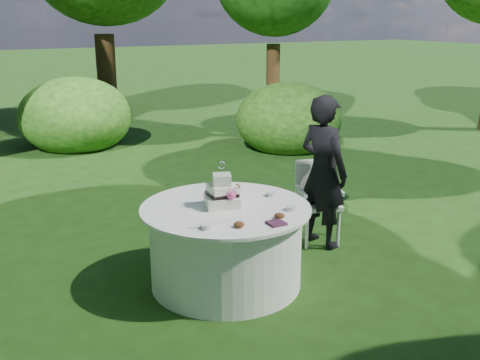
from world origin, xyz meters
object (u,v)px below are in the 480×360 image
(napkins, at_px, (276,223))
(table, at_px, (226,245))
(cake, at_px, (222,194))
(chair, at_px, (317,195))
(guest, at_px, (323,172))

(napkins, distance_m, table, 0.74)
(cake, relative_size, chair, 0.47)
(cake, height_order, chair, cake)
(guest, xyz_separation_m, table, (-1.36, -0.36, -0.44))
(guest, bearing_deg, chair, -26.40)
(chair, bearing_deg, cake, -161.50)
(napkins, relative_size, chair, 0.16)
(guest, bearing_deg, table, 92.39)
(cake, bearing_deg, chair, 18.50)
(napkins, distance_m, guest, 1.53)
(guest, distance_m, cake, 1.42)
(cake, bearing_deg, napkins, -73.59)
(table, bearing_deg, napkins, -74.40)
(table, height_order, cake, cake)
(table, xyz_separation_m, chair, (1.39, 0.50, 0.13))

